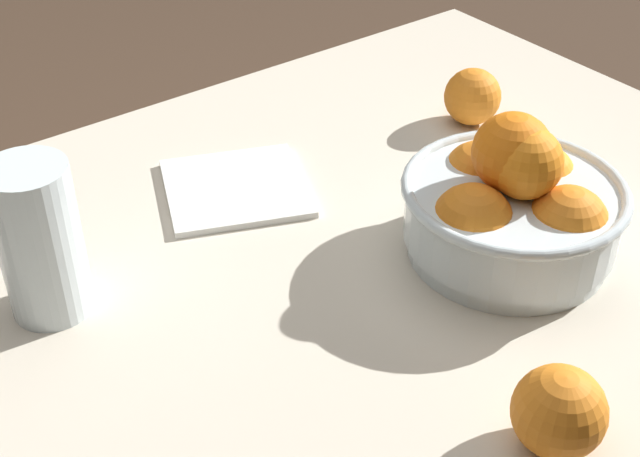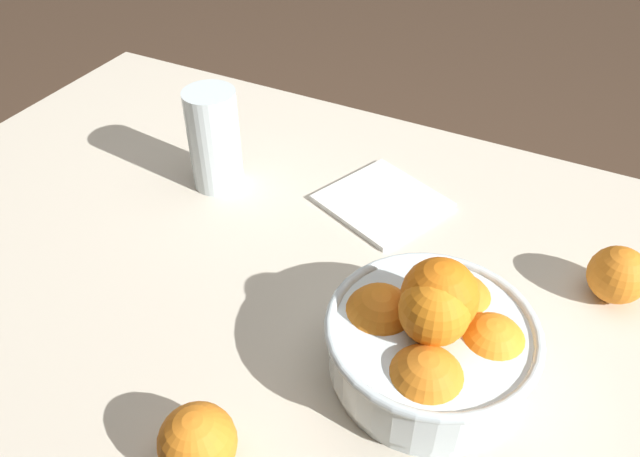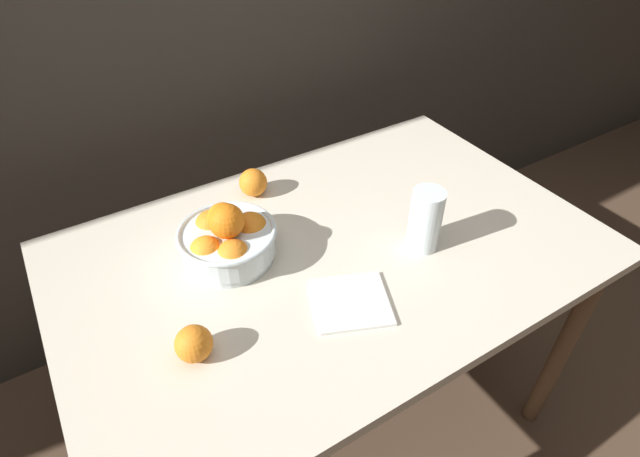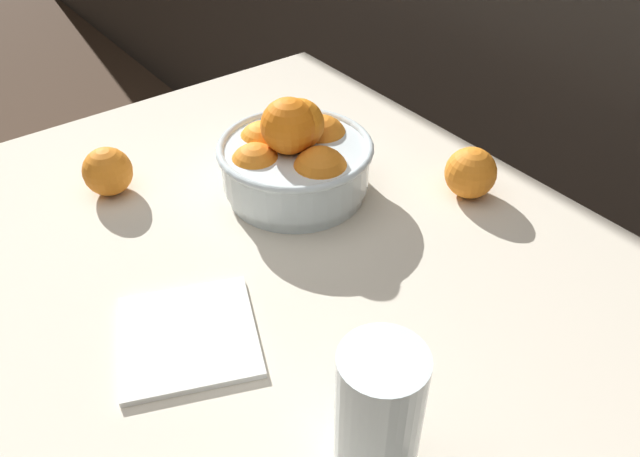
% 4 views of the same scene
% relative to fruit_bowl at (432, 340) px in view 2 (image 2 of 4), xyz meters
% --- Properties ---
extents(dining_table, '(1.30, 0.84, 0.78)m').
position_rel_fruit_bowl_xyz_m(dining_table, '(0.23, -0.10, -0.15)').
color(dining_table, beige).
rests_on(dining_table, ground_plane).
extents(fruit_bowl, '(0.23, 0.23, 0.16)m').
position_rel_fruit_bowl_xyz_m(fruit_bowl, '(0.00, 0.00, 0.00)').
color(fruit_bowl, silver).
rests_on(fruit_bowl, dining_table).
extents(juice_glass, '(0.08, 0.08, 0.16)m').
position_rel_fruit_bowl_xyz_m(juice_glass, '(0.42, -0.20, 0.01)').
color(juice_glass, '#F4A314').
rests_on(juice_glass, dining_table).
extents(orange_loose_near_bowl, '(0.08, 0.08, 0.08)m').
position_rel_fruit_bowl_xyz_m(orange_loose_near_bowl, '(0.16, 0.21, -0.02)').
color(orange_loose_near_bowl, orange).
rests_on(orange_loose_near_bowl, dining_table).
extents(orange_loose_front, '(0.07, 0.07, 0.07)m').
position_rel_fruit_bowl_xyz_m(orange_loose_front, '(-0.17, -0.23, -0.02)').
color(orange_loose_front, orange).
rests_on(orange_loose_front, dining_table).
extents(napkin, '(0.21, 0.21, 0.01)m').
position_rel_fruit_bowl_xyz_m(napkin, '(0.17, -0.27, -0.06)').
color(napkin, white).
rests_on(napkin, dining_table).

